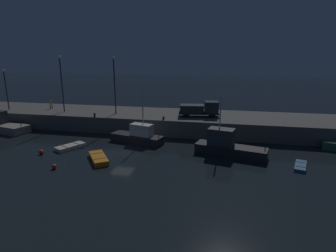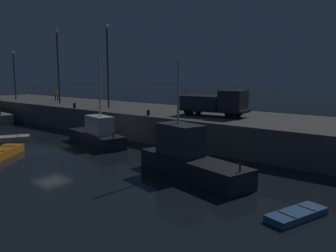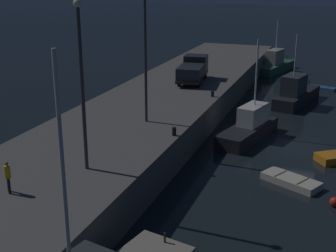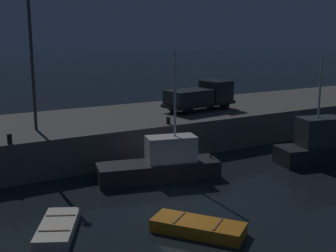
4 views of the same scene
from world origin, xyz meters
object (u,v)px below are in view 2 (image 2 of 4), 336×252
at_px(fishing_boat_blue, 97,135).
at_px(dockworker, 56,94).
at_px(rowboat_blue_far, 297,215).
at_px(fishing_boat_white, 188,158).
at_px(lamp_post_west, 14,71).
at_px(rowboat_white_mid, 3,152).
at_px(lamp_post_central, 108,60).
at_px(utility_truck, 215,103).
at_px(dinghy_red_small, 9,139).
at_px(lamp_post_east, 58,61).
at_px(bollard_central, 148,113).
at_px(bollard_west, 75,106).

distance_m(fishing_boat_blue, dockworker, 20.81).
relative_size(fishing_boat_blue, rowboat_blue_far, 2.40).
distance_m(fishing_boat_white, dockworker, 32.64).
bearing_deg(lamp_post_west, rowboat_white_mid, -29.77).
relative_size(fishing_boat_white, lamp_post_central, 0.94).
bearing_deg(dockworker, lamp_post_central, -8.25).
distance_m(fishing_boat_blue, rowboat_blue_far, 19.94).
bearing_deg(lamp_post_central, fishing_boat_white, -26.91).
bearing_deg(lamp_post_central, rowboat_white_mid, -75.50).
distance_m(lamp_post_central, utility_truck, 14.10).
distance_m(rowboat_blue_far, lamp_post_central, 28.58).
relative_size(dinghy_red_small, lamp_post_east, 0.44).
height_order(lamp_post_east, bollard_central, lamp_post_east).
bearing_deg(bollard_west, utility_truck, 12.82).
bearing_deg(utility_truck, bollard_west, -167.18).
relative_size(rowboat_white_mid, rowboat_blue_far, 1.28).
xyz_separation_m(dockworker, bollard_central, (21.53, -4.57, -0.69)).
bearing_deg(bollard_central, rowboat_blue_far, -26.94).
distance_m(lamp_post_west, lamp_post_central, 19.61).
xyz_separation_m(rowboat_white_mid, lamp_post_east, (-12.67, 13.59, 7.44)).
height_order(dinghy_red_small, bollard_central, bollard_central).
bearing_deg(lamp_post_central, lamp_post_east, -178.61).
distance_m(utility_truck, bollard_west, 16.17).
xyz_separation_m(fishing_boat_blue, bollard_west, (-8.08, 3.56, 1.83)).
height_order(lamp_post_west, bollard_west, lamp_post_west).
distance_m(utility_truck, dockworker, 26.57).
height_order(fishing_boat_blue, bollard_central, fishing_boat_blue).
bearing_deg(dinghy_red_small, rowboat_blue_far, -1.09).
bearing_deg(bollard_central, rowboat_white_mid, -113.86).
bearing_deg(lamp_post_west, utility_truck, 2.14).
height_order(fishing_boat_blue, rowboat_white_mid, fishing_boat_blue).
xyz_separation_m(lamp_post_west, bollard_west, (17.33, -2.35, -3.81)).
bearing_deg(fishing_boat_blue, lamp_post_west, 166.91).
xyz_separation_m(fishing_boat_blue, bollard_central, (2.65, 3.81, 1.79)).
height_order(fishing_boat_blue, bollard_west, fishing_boat_blue).
height_order(lamp_post_east, lamp_post_central, lamp_post_east).
bearing_deg(lamp_post_central, dockworker, 171.75).
bearing_deg(rowboat_blue_far, fishing_boat_blue, 166.39).
relative_size(lamp_post_east, lamp_post_central, 1.01).
height_order(rowboat_white_mid, dinghy_red_small, rowboat_white_mid).
bearing_deg(lamp_post_central, dinghy_red_small, -99.79).
xyz_separation_m(fishing_boat_blue, rowboat_blue_far, (19.37, -4.69, -0.77)).
xyz_separation_m(fishing_boat_blue, rowboat_white_mid, (-2.27, -7.33, -0.65)).
relative_size(utility_truck, dockworker, 3.91).
bearing_deg(bollard_central, lamp_post_central, 162.48).
xyz_separation_m(dinghy_red_small, lamp_post_central, (1.84, 10.66, 7.44)).
distance_m(lamp_post_central, bollard_central, 10.19).
bearing_deg(utility_truck, rowboat_blue_far, -45.31).
distance_m(fishing_boat_white, rowboat_blue_far, 7.92).
bearing_deg(bollard_west, fishing_boat_blue, -23.77).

